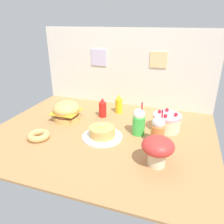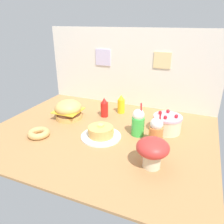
{
  "view_description": "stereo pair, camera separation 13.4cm",
  "coord_description": "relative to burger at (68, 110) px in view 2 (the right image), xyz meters",
  "views": [
    {
      "loc": [
        0.72,
        -1.78,
        1.04
      ],
      "look_at": [
        0.07,
        0.13,
        0.18
      ],
      "focal_mm": 35.06,
      "sensor_mm": 36.0,
      "label": 1
    },
    {
      "loc": [
        0.85,
        -1.73,
        1.04
      ],
      "look_at": [
        0.07,
        0.13,
        0.18
      ],
      "focal_mm": 35.06,
      "sensor_mm": 36.0,
      "label": 2
    }
  ],
  "objects": [
    {
      "name": "donut_pink_glaze",
      "position": [
        -0.04,
        -0.47,
        -0.07
      ],
      "size": [
        0.21,
        0.21,
        0.06
      ],
      "color": "tan",
      "rests_on": "ground_plane"
    },
    {
      "name": "layer_cake",
      "position": [
        1.08,
        0.1,
        -0.02
      ],
      "size": [
        0.28,
        0.28,
        0.2
      ],
      "color": "beige",
      "rests_on": "ground_plane"
    },
    {
      "name": "mustard_bottle",
      "position": [
        0.49,
        0.38,
        0.0
      ],
      "size": [
        0.09,
        0.09,
        0.23
      ],
      "color": "yellow",
      "rests_on": "ground_plane"
    },
    {
      "name": "burger",
      "position": [
        0.0,
        0.0,
        0.0
      ],
      "size": [
        0.3,
        0.3,
        0.22
      ],
      "color": "#DBA859",
      "rests_on": "ground_plane"
    },
    {
      "name": "mushroom_stool",
      "position": [
        1.07,
        -0.51,
        0.04
      ],
      "size": [
        0.25,
        0.25,
        0.24
      ],
      "color": "beige",
      "rests_on": "ground_plane"
    },
    {
      "name": "pancake_stack",
      "position": [
        0.52,
        -0.25,
        -0.06
      ],
      "size": [
        0.38,
        0.38,
        0.13
      ],
      "color": "white",
      "rests_on": "ground_plane"
    },
    {
      "name": "back_wall",
      "position": [
        0.47,
        0.69,
        0.38
      ],
      "size": [
        2.18,
        0.04,
        0.95
      ],
      "color": "silver",
      "rests_on": "ground_plane"
    },
    {
      "name": "ketchup_bottle",
      "position": [
        0.35,
        0.2,
        0.0
      ],
      "size": [
        0.09,
        0.09,
        0.23
      ],
      "color": "red",
      "rests_on": "ground_plane"
    },
    {
      "name": "cream_soda_cup",
      "position": [
        0.83,
        -0.07,
        0.03
      ],
      "size": [
        0.12,
        0.12,
        0.34
      ],
      "color": "green",
      "rests_on": "ground_plane"
    },
    {
      "name": "ground_plane",
      "position": [
        0.47,
        -0.17,
        -0.11
      ],
      "size": [
        2.18,
        1.72,
        0.02
      ],
      "primitive_type": "cube",
      "color": "#B27F4C"
    },
    {
      "name": "orange_float_cup",
      "position": [
        1.03,
        -0.2,
        0.03
      ],
      "size": [
        0.12,
        0.12,
        0.34
      ],
      "color": "orange",
      "rests_on": "ground_plane"
    }
  ]
}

